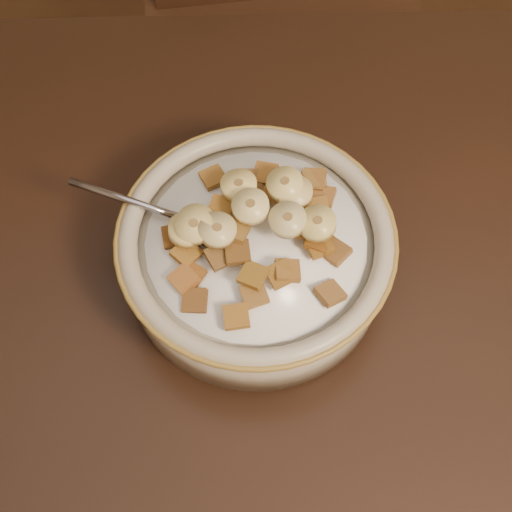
{
  "coord_description": "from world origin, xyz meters",
  "views": [
    {
      "loc": [
        -0.13,
        -0.19,
        1.33
      ],
      "look_at": [
        -0.12,
        0.12,
        0.78
      ],
      "focal_mm": 50.0,
      "sensor_mm": 36.0,
      "label": 1
    }
  ],
  "objects_px": {
    "chair": "(300,69)",
    "cereal_bowl": "(256,257)",
    "spoon": "(215,229)",
    "table": "(397,399)"
  },
  "relations": [
    {
      "from": "chair",
      "to": "cereal_bowl",
      "type": "distance_m",
      "value": 0.55
    },
    {
      "from": "table",
      "to": "cereal_bowl",
      "type": "xyz_separation_m",
      "value": [
        -0.12,
        0.12,
        0.05
      ]
    },
    {
      "from": "chair",
      "to": "cereal_bowl",
      "type": "xyz_separation_m",
      "value": [
        -0.09,
        -0.47,
        0.26
      ]
    },
    {
      "from": "table",
      "to": "chair",
      "type": "bearing_deg",
      "value": 93.87
    },
    {
      "from": "cereal_bowl",
      "to": "spoon",
      "type": "xyz_separation_m",
      "value": [
        -0.03,
        0.01,
        0.03
      ]
    },
    {
      "from": "table",
      "to": "chair",
      "type": "distance_m",
      "value": 0.63
    },
    {
      "from": "chair",
      "to": "spoon",
      "type": "xyz_separation_m",
      "value": [
        -0.12,
        -0.46,
        0.29
      ]
    },
    {
      "from": "table",
      "to": "spoon",
      "type": "relative_size",
      "value": 25.65
    },
    {
      "from": "chair",
      "to": "cereal_bowl",
      "type": "bearing_deg",
      "value": -106.1
    },
    {
      "from": "table",
      "to": "spoon",
      "type": "xyz_separation_m",
      "value": [
        -0.15,
        0.13,
        0.08
      ]
    }
  ]
}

